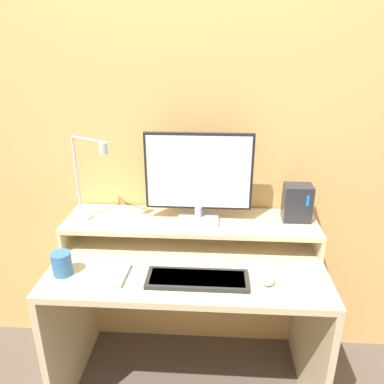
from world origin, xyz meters
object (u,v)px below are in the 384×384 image
(desk_lamp, at_px, (87,183))
(remote_control, at_px, (122,275))
(router_dock, at_px, (297,203))
(mug, at_px, (62,264))
(mouse, at_px, (267,279))
(monitor, at_px, (199,177))
(keyboard, at_px, (197,279))
(remote_secondary, at_px, (301,276))

(desk_lamp, relative_size, remote_control, 2.52)
(remote_control, bearing_deg, router_dock, 24.33)
(desk_lamp, xyz_separation_m, mug, (-0.05, -0.26, -0.27))
(remote_control, bearing_deg, mug, 178.69)
(mouse, relative_size, remote_control, 0.56)
(monitor, height_order, keyboard, monitor)
(monitor, relative_size, mouse, 5.40)
(monitor, xyz_separation_m, remote_secondary, (0.45, -0.28, -0.34))
(mouse, xyz_separation_m, mug, (-0.87, 0.00, 0.04))
(desk_lamp, bearing_deg, remote_secondary, -13.23)
(monitor, relative_size, mug, 4.91)
(mug, bearing_deg, remote_control, -1.31)
(keyboard, height_order, mouse, mouse)
(router_dock, distance_m, remote_secondary, 0.37)
(router_dock, xyz_separation_m, keyboard, (-0.46, -0.36, -0.20))
(mouse, bearing_deg, remote_secondary, 14.71)
(monitor, height_order, mug, monitor)
(remote_control, bearing_deg, mouse, 0.24)
(router_dock, height_order, mug, router_dock)
(desk_lamp, height_order, router_dock, desk_lamp)
(monitor, xyz_separation_m, desk_lamp, (-0.52, -0.05, -0.03))
(desk_lamp, bearing_deg, remote_control, -52.40)
(desk_lamp, bearing_deg, keyboard, -27.85)
(mouse, xyz_separation_m, remote_secondary, (0.15, 0.04, -0.01))
(desk_lamp, bearing_deg, router_dock, 4.85)
(router_dock, height_order, mouse, router_dock)
(monitor, bearing_deg, router_dock, 3.67)
(desk_lamp, bearing_deg, mouse, -18.07)
(keyboard, distance_m, remote_control, 0.32)
(keyboard, xyz_separation_m, mug, (-0.58, 0.02, 0.04))
(monitor, height_order, remote_secondary, monitor)
(router_dock, relative_size, remote_secondary, 1.17)
(desk_lamp, distance_m, router_dock, 1.00)
(router_dock, bearing_deg, mug, -161.51)
(desk_lamp, bearing_deg, mug, -100.69)
(monitor, distance_m, remote_secondary, 0.63)
(router_dock, bearing_deg, keyboard, -141.69)
(mouse, bearing_deg, remote_control, -179.76)
(router_dock, bearing_deg, remote_secondary, -93.99)
(monitor, bearing_deg, remote_control, -133.74)
(router_dock, relative_size, remote_control, 1.08)
(monitor, distance_m, router_dock, 0.49)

